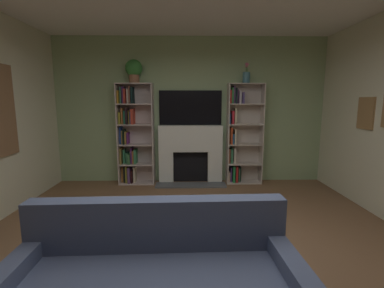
{
  "coord_description": "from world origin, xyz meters",
  "views": [
    {
      "loc": [
        -0.07,
        -2.52,
        1.6
      ],
      "look_at": [
        0.0,
        1.13,
        1.02
      ],
      "focal_mm": 25.59,
      "sensor_mm": 36.0,
      "label": 1
    }
  ],
  "objects_px": {
    "bookshelf_left": "(132,136)",
    "coffee_table": "(164,232)",
    "fireplace": "(191,153)",
    "bookshelf_right": "(240,135)",
    "potted_plant": "(134,70)",
    "tv": "(190,108)",
    "vase_with_flowers": "(246,76)"
  },
  "relations": [
    {
      "from": "bookshelf_right",
      "to": "vase_with_flowers",
      "type": "bearing_deg",
      "value": -26.66
    },
    {
      "from": "bookshelf_left",
      "to": "coffee_table",
      "type": "height_order",
      "value": "bookshelf_left"
    },
    {
      "from": "fireplace",
      "to": "bookshelf_left",
      "type": "bearing_deg",
      "value": -179.7
    },
    {
      "from": "fireplace",
      "to": "potted_plant",
      "type": "bearing_deg",
      "value": -177.8
    },
    {
      "from": "bookshelf_left",
      "to": "potted_plant",
      "type": "height_order",
      "value": "potted_plant"
    },
    {
      "from": "bookshelf_right",
      "to": "potted_plant",
      "type": "bearing_deg",
      "value": -178.83
    },
    {
      "from": "bookshelf_left",
      "to": "coffee_table",
      "type": "relative_size",
      "value": 1.99
    },
    {
      "from": "bookshelf_right",
      "to": "coffee_table",
      "type": "distance_m",
      "value": 3.09
    },
    {
      "from": "bookshelf_left",
      "to": "coffee_table",
      "type": "distance_m",
      "value": 2.93
    },
    {
      "from": "fireplace",
      "to": "tv",
      "type": "height_order",
      "value": "tv"
    },
    {
      "from": "tv",
      "to": "vase_with_flowers",
      "type": "xyz_separation_m",
      "value": [
        1.04,
        -0.12,
        0.58
      ]
    },
    {
      "from": "bookshelf_left",
      "to": "vase_with_flowers",
      "type": "relative_size",
      "value": 5.1
    },
    {
      "from": "tv",
      "to": "potted_plant",
      "type": "height_order",
      "value": "potted_plant"
    },
    {
      "from": "bookshelf_left",
      "to": "coffee_table",
      "type": "bearing_deg",
      "value": -73.18
    },
    {
      "from": "potted_plant",
      "to": "vase_with_flowers",
      "type": "bearing_deg",
      "value": 0.01
    },
    {
      "from": "bookshelf_right",
      "to": "coffee_table",
      "type": "height_order",
      "value": "bookshelf_right"
    },
    {
      "from": "vase_with_flowers",
      "to": "fireplace",
      "type": "bearing_deg",
      "value": 177.82
    },
    {
      "from": "bookshelf_right",
      "to": "coffee_table",
      "type": "xyz_separation_m",
      "value": [
        -1.25,
        -2.76,
        -0.59
      ]
    },
    {
      "from": "tv",
      "to": "vase_with_flowers",
      "type": "bearing_deg",
      "value": -6.55
    },
    {
      "from": "bookshelf_left",
      "to": "bookshelf_right",
      "type": "relative_size",
      "value": 1.0
    },
    {
      "from": "tv",
      "to": "bookshelf_left",
      "type": "height_order",
      "value": "bookshelf_left"
    },
    {
      "from": "potted_plant",
      "to": "tv",
      "type": "bearing_deg",
      "value": 6.57
    },
    {
      "from": "bookshelf_right",
      "to": "tv",
      "type": "bearing_deg",
      "value": 175.29
    },
    {
      "from": "vase_with_flowers",
      "to": "coffee_table",
      "type": "xyz_separation_m",
      "value": [
        -1.33,
        -2.72,
        -1.7
      ]
    },
    {
      "from": "coffee_table",
      "to": "vase_with_flowers",
      "type": "bearing_deg",
      "value": 63.87
    },
    {
      "from": "bookshelf_right",
      "to": "vase_with_flowers",
      "type": "xyz_separation_m",
      "value": [
        0.08,
        -0.04,
        1.1
      ]
    },
    {
      "from": "vase_with_flowers",
      "to": "bookshelf_right",
      "type": "bearing_deg",
      "value": 153.34
    },
    {
      "from": "potted_plant",
      "to": "fireplace",
      "type": "bearing_deg",
      "value": 2.2
    },
    {
      "from": "tv",
      "to": "bookshelf_right",
      "type": "relative_size",
      "value": 0.63
    },
    {
      "from": "bookshelf_right",
      "to": "potted_plant",
      "type": "relative_size",
      "value": 4.49
    },
    {
      "from": "fireplace",
      "to": "potted_plant",
      "type": "height_order",
      "value": "potted_plant"
    },
    {
      "from": "bookshelf_right",
      "to": "potted_plant",
      "type": "height_order",
      "value": "potted_plant"
    }
  ]
}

